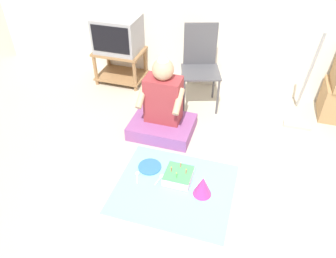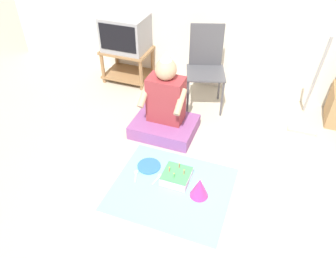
{
  "view_description": "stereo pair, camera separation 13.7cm",
  "coord_description": "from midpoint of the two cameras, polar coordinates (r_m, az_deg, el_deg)",
  "views": [
    {
      "loc": [
        0.28,
        -1.68,
        2.16
      ],
      "look_at": [
        -0.39,
        0.53,
        0.35
      ],
      "focal_mm": 35.0,
      "sensor_mm": 36.0,
      "label": 1
    },
    {
      "loc": [
        0.41,
        -1.63,
        2.16
      ],
      "look_at": [
        -0.39,
        0.53,
        0.35
      ],
      "focal_mm": 35.0,
      "sensor_mm": 36.0,
      "label": 2
    }
  ],
  "objects": [
    {
      "name": "paper_plate",
      "position": [
        3.06,
        -4.49,
        -6.59
      ],
      "size": [
        0.22,
        0.22,
        0.01
      ],
      "color": "blue",
      "rests_on": "party_cloth"
    },
    {
      "name": "folding_chair",
      "position": [
        3.68,
        4.56,
        11.65
      ],
      "size": [
        0.51,
        0.49,
        0.92
      ],
      "color": "#4C4C51",
      "rests_on": "ground_plane"
    },
    {
      "name": "party_hat_blue",
      "position": [
        2.78,
        4.64,
        -9.89
      ],
      "size": [
        0.16,
        0.16,
        0.19
      ],
      "color": "#CC338C",
      "rests_on": "party_cloth"
    },
    {
      "name": "tv_stand",
      "position": [
        4.3,
        -9.19,
        11.29
      ],
      "size": [
        0.59,
        0.44,
        0.42
      ],
      "color": "#997047",
      "rests_on": "ground_plane"
    },
    {
      "name": "person_seated",
      "position": [
        3.31,
        -2.13,
        3.38
      ],
      "size": [
        0.64,
        0.49,
        0.89
      ],
      "color": "#8C4C8C",
      "rests_on": "ground_plane"
    },
    {
      "name": "birthday_cake",
      "position": [
        2.92,
        0.48,
        -8.18
      ],
      "size": [
        0.24,
        0.24,
        0.15
      ],
      "color": "silver",
      "rests_on": "party_cloth"
    },
    {
      "name": "tv",
      "position": [
        4.14,
        -9.73,
        15.97
      ],
      "size": [
        0.52,
        0.42,
        0.41
      ],
      "color": "#99999E",
      "rests_on": "tv_stand"
    },
    {
      "name": "plastic_spoon_far",
      "position": [
        3.0,
        -6.66,
        -7.91
      ],
      "size": [
        0.06,
        0.14,
        0.01
      ],
      "color": "white",
      "rests_on": "party_cloth"
    },
    {
      "name": "plastic_spoon_near",
      "position": [
        2.96,
        -2.58,
        -8.39
      ],
      "size": [
        0.05,
        0.14,
        0.01
      ],
      "color": "white",
      "rests_on": "party_cloth"
    },
    {
      "name": "party_cloth",
      "position": [
        2.88,
        -0.27,
        -10.3
      ],
      "size": [
        1.01,
        0.87,
        0.01
      ],
      "color": "#7FC6E0",
      "rests_on": "ground_plane"
    },
    {
      "name": "ground_plane",
      "position": [
        2.75,
        3.2,
        -13.85
      ],
      "size": [
        16.0,
        16.0,
        0.0
      ],
      "primitive_type": "plane",
      "color": "#BCB29E"
    },
    {
      "name": "dust_mop",
      "position": [
        3.69,
        21.52,
        4.97
      ],
      "size": [
        0.28,
        0.46,
        1.06
      ],
      "color": "#B2ADA3",
      "rests_on": "ground_plane"
    }
  ]
}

